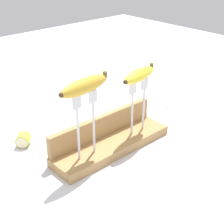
{
  "coord_description": "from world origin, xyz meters",
  "views": [
    {
      "loc": [
        -0.61,
        -0.67,
        0.59
      ],
      "look_at": [
        0.0,
        0.0,
        0.13
      ],
      "focal_mm": 55.52,
      "sensor_mm": 36.0,
      "label": 1
    }
  ],
  "objects_px": {
    "banana_raised_right": "(139,75)",
    "fork_stand_left": "(86,119)",
    "fork_fallen_near": "(162,100)",
    "banana_raised_left": "(84,86)",
    "fork_stand_right": "(138,101)",
    "banana_chunk_near": "(23,140)"
  },
  "relations": [
    {
      "from": "fork_stand_right",
      "to": "fork_stand_left",
      "type": "bearing_deg",
      "value": 180.0
    },
    {
      "from": "fork_stand_right",
      "to": "fork_fallen_near",
      "type": "bearing_deg",
      "value": 24.79
    },
    {
      "from": "fork_stand_left",
      "to": "banana_raised_left",
      "type": "relative_size",
      "value": 1.13
    },
    {
      "from": "fork_fallen_near",
      "to": "banana_chunk_near",
      "type": "relative_size",
      "value": 2.89
    },
    {
      "from": "fork_stand_left",
      "to": "fork_stand_right",
      "type": "relative_size",
      "value": 1.11
    },
    {
      "from": "banana_raised_right",
      "to": "banana_raised_left",
      "type": "bearing_deg",
      "value": 180.0
    },
    {
      "from": "banana_raised_right",
      "to": "fork_fallen_near",
      "type": "relative_size",
      "value": 0.94
    },
    {
      "from": "fork_stand_left",
      "to": "fork_stand_right",
      "type": "bearing_deg",
      "value": 0.0
    },
    {
      "from": "fork_stand_left",
      "to": "banana_raised_left",
      "type": "bearing_deg",
      "value": -173.49
    },
    {
      "from": "banana_raised_right",
      "to": "fork_fallen_near",
      "type": "height_order",
      "value": "banana_raised_right"
    },
    {
      "from": "fork_stand_right",
      "to": "banana_raised_right",
      "type": "distance_m",
      "value": 0.09
    },
    {
      "from": "fork_stand_left",
      "to": "fork_fallen_near",
      "type": "bearing_deg",
      "value": 14.94
    },
    {
      "from": "banana_raised_right",
      "to": "fork_stand_left",
      "type": "bearing_deg",
      "value": 180.0
    },
    {
      "from": "fork_stand_right",
      "to": "fork_fallen_near",
      "type": "height_order",
      "value": "fork_stand_right"
    },
    {
      "from": "fork_stand_right",
      "to": "banana_raised_left",
      "type": "xyz_separation_m",
      "value": [
        -0.21,
        -0.0,
        0.11
      ]
    },
    {
      "from": "banana_raised_left",
      "to": "banana_raised_right",
      "type": "distance_m",
      "value": 0.21
    },
    {
      "from": "fork_stand_right",
      "to": "banana_chunk_near",
      "type": "xyz_separation_m",
      "value": [
        -0.3,
        0.21,
        -0.11
      ]
    },
    {
      "from": "banana_chunk_near",
      "to": "banana_raised_right",
      "type": "bearing_deg",
      "value": -35.41
    },
    {
      "from": "banana_raised_right",
      "to": "banana_chunk_near",
      "type": "distance_m",
      "value": 0.41
    },
    {
      "from": "fork_stand_left",
      "to": "banana_chunk_near",
      "type": "bearing_deg",
      "value": 112.89
    },
    {
      "from": "fork_fallen_near",
      "to": "banana_chunk_near",
      "type": "xyz_separation_m",
      "value": [
        -0.58,
        0.08,
        0.02
      ]
    },
    {
      "from": "fork_stand_left",
      "to": "banana_raised_right",
      "type": "height_order",
      "value": "banana_raised_right"
    }
  ]
}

